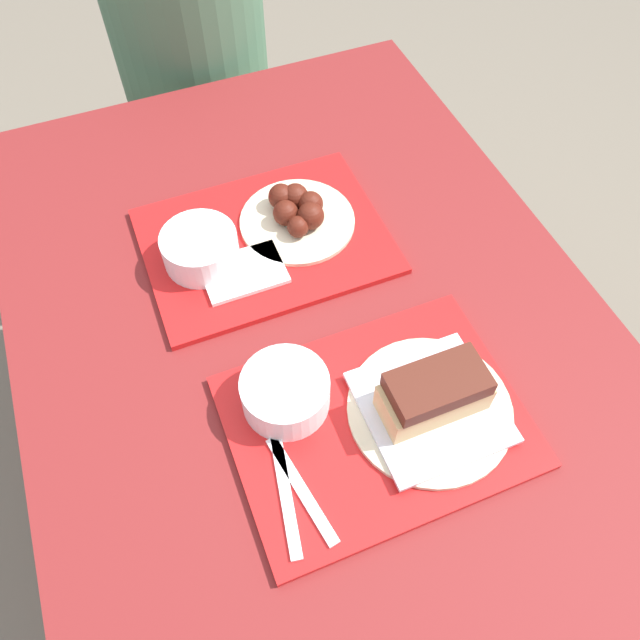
% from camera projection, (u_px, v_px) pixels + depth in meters
% --- Properties ---
extents(ground_plane, '(12.00, 12.00, 0.00)m').
position_uv_depth(ground_plane, '(322.00, 501.00, 1.61)').
color(ground_plane, '#706656').
extents(picnic_table, '(0.93, 1.44, 0.76)m').
position_uv_depth(picnic_table, '(323.00, 377.00, 1.06)').
color(picnic_table, maroon).
rests_on(picnic_table, ground_plane).
extents(picnic_bench_far, '(0.88, 0.28, 0.44)m').
position_uv_depth(picnic_bench_far, '(200.00, 160.00, 1.79)').
color(picnic_bench_far, maroon).
rests_on(picnic_bench_far, ground_plane).
extents(tray_near, '(0.42, 0.32, 0.01)m').
position_uv_depth(tray_near, '(376.00, 421.00, 0.90)').
color(tray_near, red).
rests_on(tray_near, picnic_table).
extents(tray_far, '(0.42, 0.32, 0.01)m').
position_uv_depth(tray_far, '(265.00, 241.00, 1.09)').
color(tray_far, red).
rests_on(tray_far, picnic_table).
extents(bowl_coleslaw_near, '(0.13, 0.13, 0.06)m').
position_uv_depth(bowl_coleslaw_near, '(285.00, 391.00, 0.88)').
color(bowl_coleslaw_near, white).
rests_on(bowl_coleslaw_near, tray_near).
extents(brisket_sandwich_plate, '(0.24, 0.24, 0.09)m').
position_uv_depth(brisket_sandwich_plate, '(432.00, 400.00, 0.88)').
color(brisket_sandwich_plate, beige).
rests_on(brisket_sandwich_plate, tray_near).
extents(plastic_fork_near, '(0.05, 0.17, 0.00)m').
position_uv_depth(plastic_fork_near, '(286.00, 495.00, 0.83)').
color(plastic_fork_near, white).
rests_on(plastic_fork_near, tray_near).
extents(plastic_knife_near, '(0.04, 0.17, 0.00)m').
position_uv_depth(plastic_knife_near, '(301.00, 489.00, 0.84)').
color(plastic_knife_near, white).
rests_on(plastic_knife_near, tray_near).
extents(bowl_coleslaw_far, '(0.13, 0.13, 0.06)m').
position_uv_depth(bowl_coleslaw_far, '(200.00, 247.00, 1.04)').
color(bowl_coleslaw_far, white).
rests_on(bowl_coleslaw_far, tray_far).
extents(wings_plate_far, '(0.20, 0.20, 0.06)m').
position_uv_depth(wings_plate_far, '(297.00, 213.00, 1.10)').
color(wings_plate_far, beige).
rests_on(wings_plate_far, tray_far).
extents(napkin_far, '(0.14, 0.10, 0.01)m').
position_uv_depth(napkin_far, '(243.00, 272.00, 1.04)').
color(napkin_far, white).
rests_on(napkin_far, tray_far).
extents(person_seated_across, '(0.37, 0.37, 0.73)m').
position_uv_depth(person_seated_across, '(189.00, 38.00, 1.50)').
color(person_seated_across, '#477051').
rests_on(person_seated_across, picnic_bench_far).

